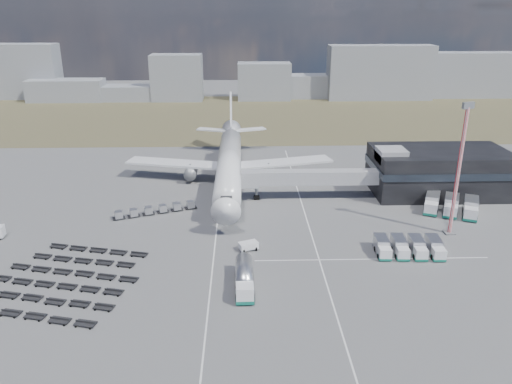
{
  "coord_description": "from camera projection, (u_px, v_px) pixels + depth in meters",
  "views": [
    {
      "loc": [
        3.06,
        -82.87,
        40.56
      ],
      "look_at": [
        5.9,
        14.5,
        4.0
      ],
      "focal_mm": 35.0,
      "sensor_mm": 36.0,
      "label": 1
    }
  ],
  "objects": [
    {
      "name": "floodlight_mast",
      "position": [
        459.0,
        171.0,
        90.16
      ],
      "size": [
        2.37,
        1.93,
        24.94
      ],
      "rotation": [
        0.0,
        0.0,
        0.34
      ],
      "color": "red",
      "rests_on": "ground"
    },
    {
      "name": "pushback_tug",
      "position": [
        248.0,
        246.0,
        87.85
      ],
      "size": [
        3.79,
        3.0,
        1.49
      ],
      "primitive_type": "cube",
      "rotation": [
        0.0,
        0.0,
        0.39
      ],
      "color": "silver",
      "rests_on": "ground"
    },
    {
      "name": "catering_truck",
      "position": [
        231.0,
        167.0,
        128.84
      ],
      "size": [
        3.91,
        6.03,
        2.57
      ],
      "rotation": [
        0.0,
        0.0,
        0.31
      ],
      "color": "silver",
      "rests_on": "ground"
    },
    {
      "name": "skyline",
      "position": [
        214.0,
        77.0,
        227.08
      ],
      "size": [
        306.87,
        20.2,
        24.33
      ],
      "color": "gray",
      "rests_on": "ground"
    },
    {
      "name": "baggage_dollies",
      "position": [
        62.0,
        279.0,
        77.98
      ],
      "size": [
        25.55,
        25.91,
        0.69
      ],
      "rotation": [
        0.0,
        0.0,
        -0.24
      ],
      "color": "black",
      "rests_on": "ground"
    },
    {
      "name": "airliner",
      "position": [
        229.0,
        161.0,
        120.16
      ],
      "size": [
        51.59,
        64.53,
        17.62
      ],
      "color": "silver",
      "rests_on": "ground"
    },
    {
      "name": "uld_row",
      "position": [
        156.0,
        210.0,
        103.0
      ],
      "size": [
        16.77,
        7.45,
        1.58
      ],
      "rotation": [
        0.0,
        0.0,
        0.36
      ],
      "color": "black",
      "rests_on": "ground"
    },
    {
      "name": "terminal",
      "position": [
        438.0,
        170.0,
        113.6
      ],
      "size": [
        30.4,
        16.4,
        11.0
      ],
      "color": "black",
      "rests_on": "ground"
    },
    {
      "name": "ground",
      "position": [
        226.0,
        240.0,
        91.72
      ],
      "size": [
        420.0,
        420.0,
        0.0
      ],
      "primitive_type": "plane",
      "color": "#565659",
      "rests_on": "ground"
    },
    {
      "name": "service_trucks_near",
      "position": [
        409.0,
        247.0,
        86.19
      ],
      "size": [
        11.54,
        6.82,
        2.49
      ],
      "rotation": [
        0.0,
        0.0,
        -0.06
      ],
      "color": "silver",
      "rests_on": "ground"
    },
    {
      "name": "fuel_tanker",
      "position": [
        244.0,
        278.0,
        75.8
      ],
      "size": [
        2.82,
        10.61,
        3.42
      ],
      "rotation": [
        0.0,
        0.0,
        0.01
      ],
      "color": "silver",
      "rests_on": "ground"
    },
    {
      "name": "jet_bridge",
      "position": [
        301.0,
        178.0,
        109.49
      ],
      "size": [
        30.3,
        3.8,
        7.05
      ],
      "color": "#939399",
      "rests_on": "ground"
    },
    {
      "name": "lane_markings",
      "position": [
        278.0,
        233.0,
        94.79
      ],
      "size": [
        47.12,
        110.0,
        0.01
      ],
      "color": "silver",
      "rests_on": "ground"
    },
    {
      "name": "service_trucks_far",
      "position": [
        451.0,
        205.0,
        103.18
      ],
      "size": [
        12.51,
        11.24,
        3.12
      ],
      "rotation": [
        0.0,
        0.0,
        -0.42
      ],
      "color": "silver",
      "rests_on": "ground"
    },
    {
      "name": "grass_strip",
      "position": [
        234.0,
        116.0,
        194.66
      ],
      "size": [
        420.0,
        90.0,
        0.01
      ],
      "primitive_type": "cube",
      "color": "#444229",
      "rests_on": "ground"
    }
  ]
}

